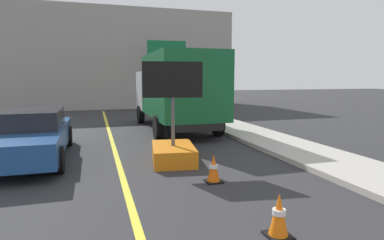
# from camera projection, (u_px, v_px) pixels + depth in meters

# --- Properties ---
(lane_center_stripe) EXTENTS (0.14, 36.00, 0.01)m
(lane_center_stripe) POSITION_uv_depth(u_px,v_px,m) (134.00, 216.00, 5.32)
(lane_center_stripe) COLOR yellow
(lane_center_stripe) RESTS_ON ground
(arrow_board_trailer) EXTENTS (1.59, 1.94, 2.70)m
(arrow_board_trailer) POSITION_uv_depth(u_px,v_px,m) (173.00, 144.00, 8.77)
(arrow_board_trailer) COLOR orange
(arrow_board_trailer) RESTS_ON ground
(box_truck) EXTENTS (2.70, 7.15, 3.26)m
(box_truck) POSITION_uv_depth(u_px,v_px,m) (176.00, 90.00, 14.07)
(box_truck) COLOR black
(box_truck) RESTS_ON ground
(pickup_car) EXTENTS (1.99, 5.14, 1.38)m
(pickup_car) POSITION_uv_depth(u_px,v_px,m) (31.00, 135.00, 9.05)
(pickup_car) COLOR navy
(pickup_car) RESTS_ON ground
(highway_guide_sign) EXTENTS (2.78, 0.33, 5.00)m
(highway_guide_sign) POSITION_uv_depth(u_px,v_px,m) (176.00, 61.00, 22.10)
(highway_guide_sign) COLOR gray
(highway_guide_sign) RESTS_ON ground
(far_building_block) EXTENTS (18.63, 7.77, 7.46)m
(far_building_block) POSITION_uv_depth(u_px,v_px,m) (110.00, 61.00, 27.00)
(far_building_block) COLOR gray
(far_building_block) RESTS_ON ground
(traffic_cone_near_sign) EXTENTS (0.36, 0.36, 0.64)m
(traffic_cone_near_sign) POSITION_uv_depth(u_px,v_px,m) (279.00, 215.00, 4.61)
(traffic_cone_near_sign) COLOR black
(traffic_cone_near_sign) RESTS_ON ground
(traffic_cone_mid_lane) EXTENTS (0.36, 0.36, 0.62)m
(traffic_cone_mid_lane) POSITION_uv_depth(u_px,v_px,m) (214.00, 169.00, 7.05)
(traffic_cone_mid_lane) COLOR black
(traffic_cone_mid_lane) RESTS_ON ground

